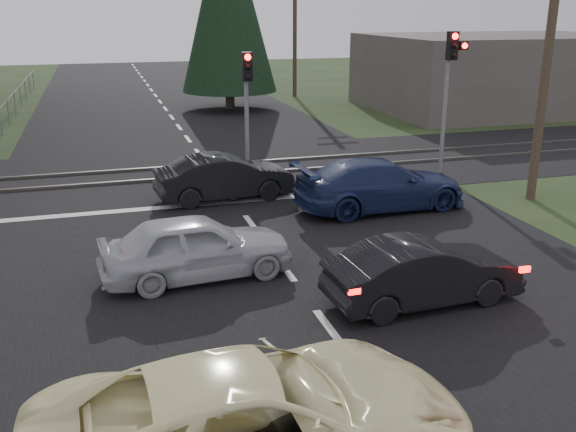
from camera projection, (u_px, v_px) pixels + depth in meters
name	position (u px, v px, depth m)	size (l,w,h in m)	color
ground	(331.00, 331.00, 11.31)	(120.00, 120.00, 0.00)	#203317
road	(223.00, 186.00, 20.42)	(14.00, 100.00, 0.01)	black
rail_corridor	(212.00, 171.00, 22.25)	(120.00, 8.00, 0.01)	black
stop_line	(235.00, 201.00, 18.78)	(13.00, 0.35, 0.00)	silver
rail_near	(216.00, 176.00, 21.50)	(120.00, 0.12, 0.10)	#59544C
rail_far	(208.00, 165.00, 22.96)	(120.00, 0.12, 0.10)	#59544C
traffic_signal_right	(450.00, 75.00, 20.95)	(0.68, 0.48, 4.70)	slate
traffic_signal_center	(247.00, 94.00, 20.44)	(0.32, 0.48, 4.10)	slate
utility_pole_near	(550.00, 34.00, 17.60)	(1.80, 0.26, 9.00)	#4C3D2D
utility_pole_mid	(295.00, 19.00, 39.48)	(1.80, 0.26, 9.00)	#4C3D2D
utility_pole_far	(220.00, 15.00, 62.28)	(1.80, 0.26, 9.00)	#4C3D2D
fence_left	(6.00, 130.00, 29.72)	(0.10, 36.00, 1.20)	slate
building_right	(500.00, 72.00, 35.59)	(14.00, 10.00, 4.00)	#59514C
cream_coupe	(255.00, 421.00, 7.63)	(2.46, 5.34, 1.49)	#FFF7B6
dark_hatchback	(423.00, 273.00, 12.19)	(1.32, 3.79, 1.25)	black
silver_car	(196.00, 247.00, 13.34)	(1.61, 3.99, 1.36)	#B0B4B9
blue_sedan	(380.00, 185.00, 17.93)	(1.98, 4.88, 1.42)	#19254D
dark_car_far	(225.00, 177.00, 18.85)	(1.40, 4.03, 1.33)	black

